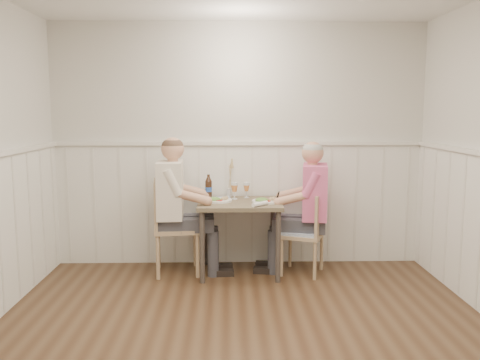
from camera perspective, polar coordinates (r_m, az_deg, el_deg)
The scene contains 16 objects.
ground_plane at distance 3.65m, azimuth 0.69°, elevation -19.43°, with size 4.50×4.50×0.00m, color #412A19.
room_shell at distance 3.25m, azimuth 0.73°, elevation 5.13°, with size 4.04×4.54×2.60m.
wainscot at distance 4.05m, azimuth 0.35°, elevation -6.20°, with size 4.00×4.49×1.34m.
dining_table at distance 5.18m, azimuth -0.05°, elevation -3.61°, with size 0.84×0.70×0.75m.
chair_right at distance 5.25m, azimuth 7.57°, elevation -5.62°, with size 0.52×0.52×0.84m.
chair_left at distance 5.26m, azimuth -7.76°, elevation -4.82°, with size 0.51×0.51×0.97m.
man_in_pink at distance 5.27m, azimuth 7.88°, elevation -4.19°, with size 0.69×0.48×1.38m.
diner_cream at distance 5.21m, azimuth -7.30°, elevation -4.10°, with size 0.67×0.47×1.43m.
plate_man at distance 5.14m, azimuth 2.83°, elevation -2.25°, with size 0.28×0.28×0.07m.
plate_diner at distance 5.17m, azimuth -2.59°, elevation -2.20°, with size 0.28×0.28×0.07m.
beer_glass_a at distance 5.39m, azimuth 0.73°, elevation -0.85°, with size 0.06×0.06×0.16m.
beer_glass_b at distance 5.29m, azimuth -0.62°, elevation -0.88°, with size 0.07×0.07×0.18m.
beer_bottle at distance 5.34m, azimuth -3.55°, elevation -0.89°, with size 0.07×0.07×0.25m.
rolled_napkin at distance 4.93m, azimuth 2.27°, elevation -2.70°, with size 0.17×0.17×0.04m.
grass_vase at distance 5.44m, azimuth -1.24°, elevation 0.15°, with size 0.05×0.05×0.43m.
gingham_mat at distance 5.33m, azimuth -2.62°, elevation -2.11°, with size 0.32×0.26×0.01m.
Camera 1 is at (-0.12, -3.24, 1.67)m, focal length 38.00 mm.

